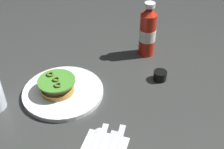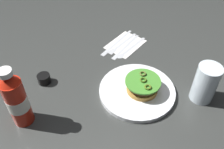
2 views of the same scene
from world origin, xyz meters
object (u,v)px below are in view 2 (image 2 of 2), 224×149
water_glass (205,83)px  spoon_utensil (128,50)px  burger_sandwich (143,85)px  fork_utensil (121,44)px  ketchup_bottle (17,100)px  steak_knife (124,48)px  napkin (125,44)px  butter_knife (115,43)px  dinner_plate (137,91)px  condiment_cup (44,79)px

water_glass → spoon_utensil: (0.04, -0.35, -0.07)m
burger_sandwich → fork_utensil: bearing=-112.0°
ketchup_bottle → spoon_utensil: size_ratio=1.19×
steak_knife → spoon_utensil: (-0.00, 0.02, 0.00)m
napkin → spoon_utensil: bearing=66.7°
water_glass → butter_knife: (0.06, -0.42, -0.07)m
dinner_plate → napkin: (-0.14, -0.25, -0.01)m
butter_knife → water_glass: bearing=98.2°
butter_knife → condiment_cup: bearing=5.5°
condiment_cup → fork_utensil: condiment_cup is taller
butter_knife → spoon_utensil: size_ratio=1.19×
burger_sandwich → spoon_utensil: bearing=-117.0°
water_glass → napkin: 0.40m
dinner_plate → condiment_cup: bearing=-44.4°
water_glass → fork_utensil: 0.41m
burger_sandwich → steak_knife: 0.26m
napkin → dinner_plate: bearing=60.3°
condiment_cup → butter_knife: size_ratio=0.22×
fork_utensil → condiment_cup: bearing=2.2°
burger_sandwich → steak_knife: burger_sandwich is taller
water_glass → condiment_cup: (0.41, -0.39, -0.05)m
napkin → fork_utensil: size_ratio=0.88×
water_glass → condiment_cup: size_ratio=2.97×
napkin → spoon_utensil: spoon_utensil is taller
butter_knife → steak_knife: same height
napkin → fork_utensil: 0.02m
fork_utensil → spoon_utensil: 0.05m
butter_knife → steak_knife: 0.05m
dinner_plate → steak_knife: bearing=-117.9°
ketchup_bottle → water_glass: bearing=153.4°
water_glass → condiment_cup: 0.57m
dinner_plate → fork_utensil: 0.28m
spoon_utensil → ketchup_bottle: bearing=9.7°
burger_sandwich → napkin: (-0.13, -0.26, -0.04)m
steak_knife → napkin: bearing=-135.7°
burger_sandwich → spoon_utensil: 0.25m
napkin → burger_sandwich: bearing=63.6°
water_glass → napkin: (0.02, -0.39, -0.07)m
dinner_plate → napkin: bearing=-119.7°
napkin → butter_knife: butter_knife is taller
spoon_utensil → burger_sandwich: bearing=63.0°
burger_sandwich → fork_utensil: burger_sandwich is taller
ketchup_bottle → steak_knife: (-0.49, -0.11, -0.09)m
burger_sandwich → ketchup_bottle: ketchup_bottle is taller
butter_knife → spoon_utensil: (-0.02, 0.07, 0.00)m
condiment_cup → butter_knife: 0.35m
ketchup_bottle → spoon_utensil: bearing=-170.3°
dinner_plate → condiment_cup: condiment_cup is taller
fork_utensil → steak_knife: bearing=90.7°
steak_knife → butter_knife: bearing=-72.5°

